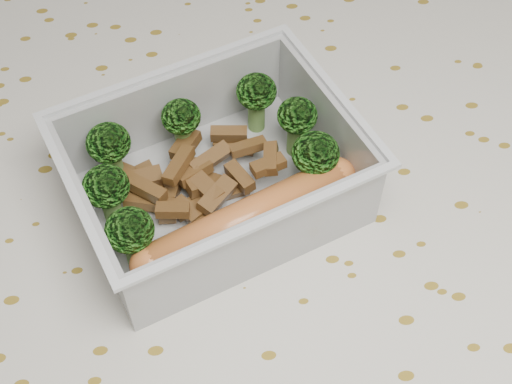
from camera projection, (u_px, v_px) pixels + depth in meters
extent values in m
cube|color=brown|center=(259.00, 245.00, 0.50)|extent=(1.40, 0.90, 0.04)
cube|color=silver|center=(260.00, 227.00, 0.48)|extent=(1.46, 0.96, 0.01)
cube|color=silver|center=(216.00, 198.00, 0.49)|extent=(0.21, 0.18, 0.00)
cube|color=silver|center=(174.00, 106.00, 0.50)|extent=(0.16, 0.06, 0.06)
cube|color=silver|center=(261.00, 244.00, 0.43)|extent=(0.16, 0.06, 0.06)
cube|color=silver|center=(326.00, 125.00, 0.49)|extent=(0.05, 0.12, 0.06)
cube|color=silver|center=(91.00, 220.00, 0.44)|extent=(0.05, 0.12, 0.06)
cube|color=silver|center=(167.00, 70.00, 0.47)|extent=(0.17, 0.07, 0.00)
cube|color=silver|center=(265.00, 222.00, 0.40)|extent=(0.17, 0.07, 0.00)
cube|color=silver|center=(335.00, 91.00, 0.46)|extent=(0.05, 0.13, 0.00)
cube|color=silver|center=(74.00, 194.00, 0.41)|extent=(0.05, 0.13, 0.00)
cylinder|color=#608C3F|center=(114.00, 165.00, 0.48)|extent=(0.02, 0.02, 0.03)
ellipsoid|color=#3A8422|center=(108.00, 143.00, 0.47)|extent=(0.03, 0.03, 0.03)
cylinder|color=#608C3F|center=(184.00, 139.00, 0.50)|extent=(0.02, 0.02, 0.03)
ellipsoid|color=#3A8422|center=(181.00, 117.00, 0.48)|extent=(0.03, 0.03, 0.02)
cylinder|color=#608C3F|center=(256.00, 114.00, 0.51)|extent=(0.02, 0.02, 0.03)
ellipsoid|color=#3A8422|center=(256.00, 91.00, 0.49)|extent=(0.03, 0.03, 0.02)
cylinder|color=#608C3F|center=(112.00, 208.00, 0.46)|extent=(0.02, 0.02, 0.03)
ellipsoid|color=#3A8422|center=(106.00, 186.00, 0.45)|extent=(0.03, 0.03, 0.03)
cylinder|color=#608C3F|center=(296.00, 138.00, 0.50)|extent=(0.02, 0.02, 0.03)
ellipsoid|color=#3A8422|center=(297.00, 115.00, 0.48)|extent=(0.03, 0.03, 0.02)
cylinder|color=#608C3F|center=(135.00, 251.00, 0.44)|extent=(0.02, 0.02, 0.03)
ellipsoid|color=#3A8422|center=(130.00, 230.00, 0.43)|extent=(0.03, 0.03, 0.03)
cylinder|color=#608C3F|center=(313.00, 175.00, 0.48)|extent=(0.02, 0.02, 0.02)
ellipsoid|color=#3A8422|center=(316.00, 153.00, 0.46)|extent=(0.03, 0.03, 0.03)
cube|color=brown|center=(150.00, 179.00, 0.48)|extent=(0.02, 0.03, 0.01)
cube|color=brown|center=(193.00, 173.00, 0.49)|extent=(0.01, 0.02, 0.01)
cube|color=brown|center=(226.00, 192.00, 0.48)|extent=(0.03, 0.02, 0.01)
cube|color=brown|center=(202.00, 178.00, 0.49)|extent=(0.03, 0.03, 0.01)
cube|color=brown|center=(194.00, 172.00, 0.48)|extent=(0.03, 0.02, 0.01)
cube|color=brown|center=(229.00, 134.00, 0.50)|extent=(0.03, 0.01, 0.01)
cube|color=brown|center=(210.00, 159.00, 0.48)|extent=(0.03, 0.03, 0.01)
cube|color=brown|center=(186.00, 145.00, 0.49)|extent=(0.02, 0.03, 0.01)
cube|color=brown|center=(234.00, 145.00, 0.50)|extent=(0.03, 0.02, 0.01)
cube|color=brown|center=(196.00, 205.00, 0.47)|extent=(0.03, 0.02, 0.01)
cube|color=brown|center=(271.00, 158.00, 0.47)|extent=(0.01, 0.03, 0.01)
cube|color=brown|center=(187.00, 210.00, 0.47)|extent=(0.02, 0.02, 0.01)
cube|color=brown|center=(268.00, 165.00, 0.47)|extent=(0.03, 0.02, 0.01)
cube|color=brown|center=(144.00, 188.00, 0.47)|extent=(0.03, 0.03, 0.01)
cube|color=brown|center=(173.00, 182.00, 0.48)|extent=(0.02, 0.03, 0.01)
cube|color=brown|center=(240.00, 177.00, 0.48)|extent=(0.02, 0.03, 0.01)
cube|color=brown|center=(148.00, 201.00, 0.47)|extent=(0.03, 0.02, 0.01)
cube|color=brown|center=(248.00, 147.00, 0.49)|extent=(0.03, 0.02, 0.01)
cube|color=brown|center=(189.00, 177.00, 0.48)|extent=(0.02, 0.03, 0.01)
cube|color=brown|center=(166.00, 206.00, 0.47)|extent=(0.01, 0.02, 0.01)
cube|color=brown|center=(217.00, 196.00, 0.47)|extent=(0.03, 0.03, 0.01)
cube|color=brown|center=(205.00, 186.00, 0.47)|extent=(0.03, 0.03, 0.01)
cube|color=brown|center=(147.00, 178.00, 0.47)|extent=(0.02, 0.02, 0.01)
cube|color=brown|center=(179.00, 165.00, 0.47)|extent=(0.02, 0.03, 0.01)
cube|color=brown|center=(133.00, 176.00, 0.49)|extent=(0.03, 0.03, 0.01)
cube|color=brown|center=(173.00, 210.00, 0.46)|extent=(0.02, 0.01, 0.01)
cube|color=brown|center=(207.00, 205.00, 0.47)|extent=(0.02, 0.03, 0.01)
cylinder|color=#C86B31|center=(248.00, 219.00, 0.45)|extent=(0.13, 0.07, 0.03)
sphere|color=#C86B31|center=(337.00, 176.00, 0.47)|extent=(0.03, 0.03, 0.03)
sphere|color=#C86B31|center=(150.00, 265.00, 0.43)|extent=(0.03, 0.03, 0.03)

